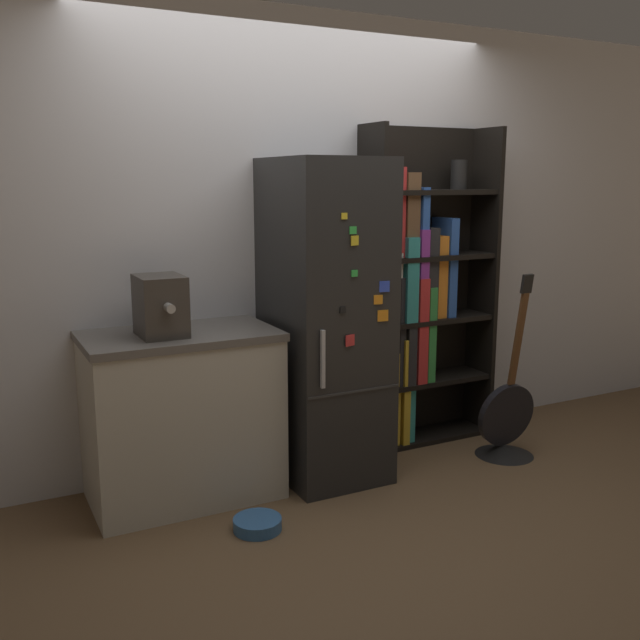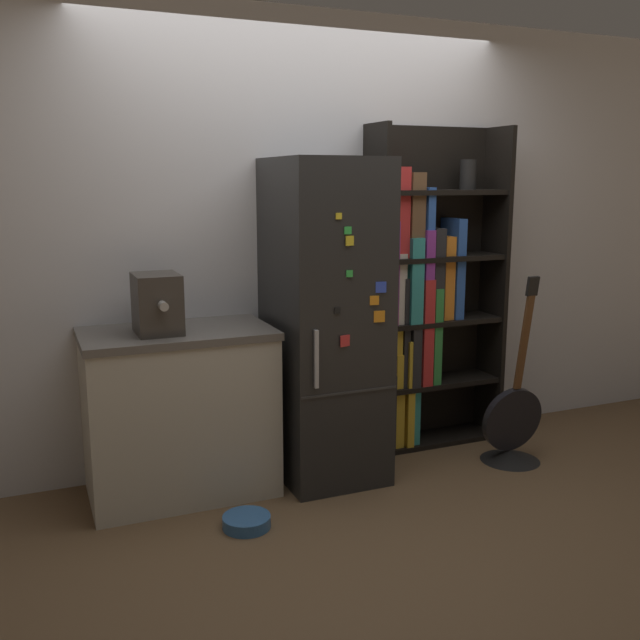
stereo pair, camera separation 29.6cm
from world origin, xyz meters
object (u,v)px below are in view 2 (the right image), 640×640
Objects in this scene: espresso_machine at (157,304)px; guitar at (512,434)px; pet_bowl at (247,521)px; bookshelf at (418,300)px; refrigerator at (325,321)px.

guitar is at bearing -8.50° from espresso_machine.
guitar is 1.72m from pet_bowl.
guitar is at bearing -52.89° from bookshelf.
bookshelf is 0.98m from guitar.
espresso_machine is (-1.63, -0.20, 0.12)m from bookshelf.
refrigerator is 0.92m from espresso_machine.
bookshelf is at bearing 127.11° from guitar.
pet_bowl is at bearing -142.09° from refrigerator.
bookshelf reaches higher than espresso_machine.
espresso_machine is at bearing -173.17° from bookshelf.
bookshelf is 1.75× the size of guitar.
bookshelf is 1.65m from espresso_machine.
refrigerator reaches higher than pet_bowl.
pet_bowl is (-0.61, -0.48, -0.85)m from refrigerator.
refrigerator is 1.57× the size of guitar.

